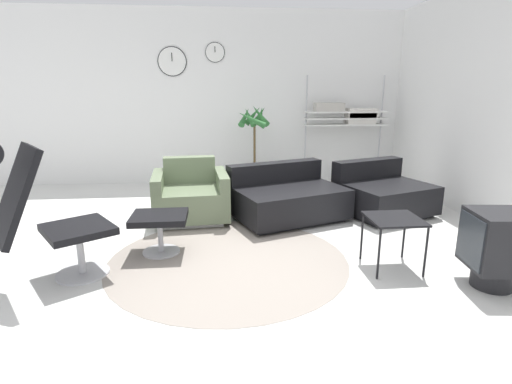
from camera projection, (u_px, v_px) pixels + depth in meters
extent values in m
plane|color=silver|center=(241.00, 252.00, 3.93)|extent=(12.00, 12.00, 0.00)
cube|color=white|center=(229.00, 98.00, 6.62)|extent=(12.00, 0.06, 2.80)
cylinder|color=black|center=(172.00, 61.00, 6.36)|extent=(0.46, 0.01, 0.46)
cylinder|color=white|center=(172.00, 61.00, 6.36)|extent=(0.44, 0.02, 0.44)
cube|color=black|center=(172.00, 57.00, 6.33)|extent=(0.01, 0.01, 0.13)
cylinder|color=black|center=(215.00, 52.00, 6.39)|extent=(0.31, 0.01, 0.31)
cylinder|color=white|center=(215.00, 52.00, 6.38)|extent=(0.29, 0.02, 0.29)
cube|color=black|center=(215.00, 49.00, 6.36)|extent=(0.01, 0.01, 0.09)
cylinder|color=gray|center=(228.00, 260.00, 3.74)|extent=(2.23, 2.23, 0.01)
cylinder|color=#BCBCC1|center=(83.00, 273.00, 3.45)|extent=(0.61, 0.61, 0.02)
cylinder|color=#BCBCC1|center=(81.00, 253.00, 3.41)|extent=(0.06, 0.06, 0.36)
cube|color=black|center=(78.00, 229.00, 3.35)|extent=(0.72, 0.73, 0.06)
cube|color=black|center=(16.00, 194.00, 3.00)|extent=(0.60, 0.65, 0.72)
cylinder|color=#BCBCC1|center=(161.00, 252.00, 3.91)|extent=(0.36, 0.36, 0.02)
cylinder|color=#BCBCC1|center=(160.00, 236.00, 3.87)|extent=(0.05, 0.05, 0.31)
cube|color=black|center=(159.00, 217.00, 3.82)|extent=(0.52, 0.45, 0.06)
cube|color=silver|center=(192.00, 217.00, 4.88)|extent=(0.77, 0.71, 0.06)
cube|color=#667556|center=(191.00, 202.00, 4.83)|extent=(0.70, 0.85, 0.34)
cube|color=#667556|center=(189.00, 169.00, 5.04)|extent=(0.65, 0.23, 0.33)
cube|color=#667556|center=(222.00, 193.00, 4.87)|extent=(0.19, 0.81, 0.52)
cube|color=#667556|center=(159.00, 196.00, 4.74)|extent=(0.19, 0.81, 0.52)
cube|color=black|center=(288.00, 217.00, 4.92)|extent=(1.35, 1.12, 0.05)
cube|color=black|center=(288.00, 201.00, 4.87)|extent=(1.51, 1.29, 0.35)
cube|color=black|center=(275.00, 172.00, 5.10)|extent=(1.27, 0.62, 0.25)
cube|color=black|center=(383.00, 212.00, 5.12)|extent=(1.13, 1.04, 0.05)
cube|color=black|center=(385.00, 197.00, 5.07)|extent=(1.27, 1.21, 0.35)
cube|color=black|center=(368.00, 169.00, 5.30)|extent=(1.03, 0.54, 0.25)
cube|color=black|center=(395.00, 219.00, 3.48)|extent=(0.45, 0.45, 0.02)
cylinder|color=black|center=(379.00, 254.00, 3.32)|extent=(0.02, 0.02, 0.45)
cylinder|color=black|center=(426.00, 252.00, 3.36)|extent=(0.02, 0.02, 0.45)
cylinder|color=black|center=(362.00, 236.00, 3.71)|extent=(0.02, 0.02, 0.45)
cylinder|color=black|center=(404.00, 235.00, 3.75)|extent=(0.02, 0.02, 0.45)
cylinder|color=black|center=(492.00, 277.00, 3.23)|extent=(0.32, 0.32, 0.17)
cube|color=black|center=(498.00, 240.00, 3.15)|extent=(0.47, 0.48, 0.46)
cube|color=#282D33|center=(470.00, 240.00, 3.15)|extent=(0.05, 0.37, 0.40)
cylinder|color=#333338|center=(255.00, 180.00, 6.48)|extent=(0.31, 0.31, 0.24)
cylinder|color=#382819|center=(255.00, 173.00, 6.45)|extent=(0.28, 0.28, 0.02)
cylinder|color=brown|center=(255.00, 149.00, 6.35)|extent=(0.04, 0.04, 0.77)
cone|color=#2D6B33|center=(261.00, 116.00, 6.24)|extent=(0.12, 0.29, 0.33)
cone|color=#2D6B33|center=(259.00, 116.00, 6.30)|extent=(0.28, 0.28, 0.32)
cone|color=#2D6B33|center=(253.00, 116.00, 6.33)|extent=(0.31, 0.13, 0.33)
cone|color=#2D6B33|center=(245.00, 117.00, 6.28)|extent=(0.25, 0.39, 0.32)
cone|color=#2D6B33|center=(250.00, 117.00, 6.16)|extent=(0.25, 0.29, 0.31)
cone|color=#2D6B33|center=(252.00, 119.00, 6.03)|extent=(0.46, 0.23, 0.28)
cone|color=#2D6B33|center=(260.00, 115.00, 6.11)|extent=(0.35, 0.28, 0.36)
cylinder|color=#BCBCC1|center=(306.00, 130.00, 6.68)|extent=(0.03, 0.03, 1.77)
cylinder|color=#BCBCC1|center=(380.00, 129.00, 6.80)|extent=(0.03, 0.03, 1.77)
cube|color=white|center=(346.00, 125.00, 6.60)|extent=(1.35, 0.28, 0.02)
cube|color=white|center=(346.00, 118.00, 6.58)|extent=(1.35, 0.28, 0.02)
cube|color=white|center=(347.00, 112.00, 6.55)|extent=(1.35, 0.28, 0.02)
cube|color=beige|center=(360.00, 118.00, 6.59)|extent=(0.47, 0.24, 0.19)
cube|color=silver|center=(362.00, 113.00, 6.57)|extent=(0.48, 0.24, 0.15)
cube|color=#B7B2A8|center=(329.00, 107.00, 6.49)|extent=(0.47, 0.24, 0.14)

